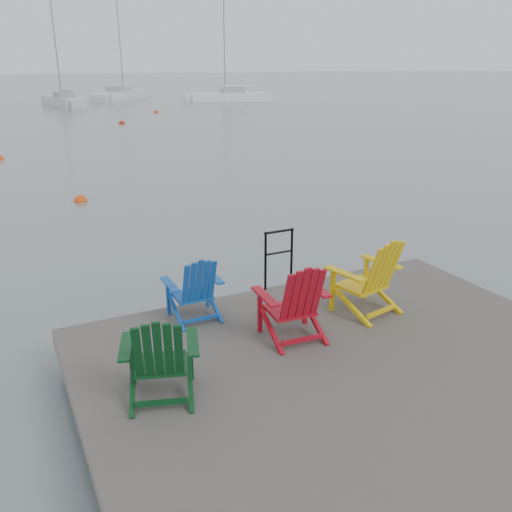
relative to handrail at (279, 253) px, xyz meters
name	(u,v)px	position (x,y,z in m)	size (l,w,h in m)	color
ground	(360,406)	(-0.25, -2.45, -1.04)	(400.00, 400.00, 0.00)	slate
dock	(362,380)	(-0.25, -2.45, -0.69)	(6.00, 5.00, 1.40)	#2E2B29
handrail	(279,253)	(0.00, 0.00, 0.00)	(0.48, 0.04, 0.90)	black
chair_green	(160,356)	(-2.42, -2.02, -0.05)	(0.92, 0.87, 0.97)	#0A3717
chair_blue	(195,288)	(-1.49, -0.47, -0.09)	(0.71, 0.66, 0.89)	#104BAC
chair_red	(295,301)	(-0.60, -1.52, -0.03)	(0.84, 0.79, 1.01)	#A50C1A
chair_yellow	(370,275)	(0.67, -1.31, 0.00)	(0.97, 0.91, 1.07)	#DEB50C
sailboat_near	(64,102)	(2.97, 45.60, -0.69)	(3.09, 7.25, 9.89)	silver
sailboat_mid	(122,95)	(10.04, 53.87, -0.69)	(8.04, 9.22, 13.29)	silver
sailboat_far	(229,98)	(18.89, 45.35, -0.69)	(7.86, 3.38, 10.63)	white
buoy_a	(81,201)	(-1.51, 8.93, -1.04)	(0.37, 0.37, 0.37)	#E2440D
buoy_c	(122,124)	(4.28, 28.98, -1.04)	(0.39, 0.39, 0.39)	red
buoy_d	(156,113)	(8.53, 35.81, -1.04)	(0.38, 0.38, 0.38)	#E13C0D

